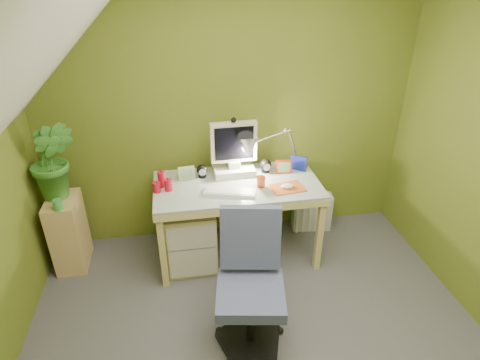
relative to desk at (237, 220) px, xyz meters
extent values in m
cube|color=olive|center=(-0.01, 0.42, 0.84)|extent=(3.20, 0.01, 2.40)
cube|color=white|center=(-1.01, -1.18, 1.49)|extent=(1.10, 3.20, 1.10)
cube|color=white|center=(-0.08, -0.14, 0.37)|extent=(0.42, 0.23, 0.02)
cube|color=#B4511C|center=(0.38, -0.14, 0.36)|extent=(0.28, 0.21, 0.01)
ellipsoid|color=white|center=(0.38, -0.14, 0.38)|extent=(0.11, 0.07, 0.03)
cylinder|color=#8A3714|center=(0.18, -0.08, 0.40)|extent=(0.08, 0.08, 0.09)
cube|color=#B62D13|center=(0.42, 0.12, 0.42)|extent=(0.14, 0.03, 0.12)
cube|color=navy|center=(0.56, 0.16, 0.42)|extent=(0.13, 0.10, 0.12)
cube|color=#9EBC81|center=(-0.40, 0.14, 0.42)|extent=(0.14, 0.03, 0.11)
cube|color=tan|center=(-1.41, 0.11, -0.04)|extent=(0.24, 0.37, 0.64)
imported|color=#397D29|center=(-1.41, 0.16, 0.61)|extent=(0.37, 0.30, 0.65)
cylinder|color=green|center=(-1.39, -0.04, 0.32)|extent=(0.07, 0.07, 0.08)
cube|color=silver|center=(0.77, 0.28, -0.18)|extent=(0.38, 0.19, 0.36)
camera|label=1|loc=(-0.44, -2.81, 1.95)|focal=30.00mm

